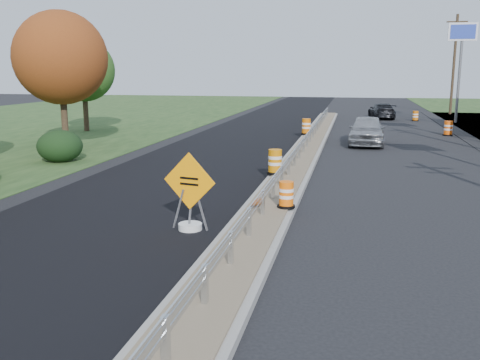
% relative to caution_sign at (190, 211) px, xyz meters
% --- Properties ---
extents(ground, '(140.00, 140.00, 0.00)m').
position_rel_caution_sign_xyz_m(ground, '(1.78, 3.16, -0.54)').
color(ground, black).
rests_on(ground, ground).
extents(milled_overlay, '(7.20, 120.00, 0.01)m').
position_rel_caution_sign_xyz_m(milled_overlay, '(-2.62, 13.16, -0.53)').
color(milled_overlay, black).
rests_on(milled_overlay, ground).
extents(median, '(1.60, 55.00, 0.23)m').
position_rel_caution_sign_xyz_m(median, '(1.78, 11.16, -0.43)').
color(median, gray).
rests_on(median, ground).
extents(guardrail, '(0.10, 46.15, 0.72)m').
position_rel_caution_sign_xyz_m(guardrail, '(1.78, 12.16, 0.19)').
color(guardrail, silver).
rests_on(guardrail, median).
extents(pylon_sign_north, '(2.20, 0.30, 7.90)m').
position_rel_caution_sign_xyz_m(pylon_sign_north, '(12.28, 33.16, 5.94)').
color(pylon_sign_north, slate).
rests_on(pylon_sign_north, ground).
extents(utility_pole_north, '(1.90, 0.26, 9.40)m').
position_rel_caution_sign_xyz_m(utility_pole_north, '(13.28, 42.16, 4.40)').
color(utility_pole_north, '#473523').
rests_on(utility_pole_north, ground).
extents(hedge_north, '(2.09, 2.09, 1.52)m').
position_rel_caution_sign_xyz_m(hedge_north, '(-9.22, 9.16, 0.22)').
color(hedge_north, black).
rests_on(hedge_north, ground).
extents(tree_near_red, '(4.95, 4.95, 7.35)m').
position_rel_caution_sign_xyz_m(tree_near_red, '(-11.22, 13.16, 4.32)').
color(tree_near_red, '#473523').
rests_on(tree_near_red, ground).
extents(tree_near_back, '(4.29, 4.29, 6.37)m').
position_rel_caution_sign_xyz_m(tree_near_back, '(-14.22, 21.16, 3.67)').
color(tree_near_back, '#473523').
rests_on(tree_near_back, ground).
extents(caution_sign, '(1.51, 0.64, 2.12)m').
position_rel_caution_sign_xyz_m(caution_sign, '(0.00, 0.00, 0.00)').
color(caution_sign, white).
rests_on(caution_sign, ground).
extents(barrel_median_near, '(0.54, 0.54, 0.79)m').
position_rel_caution_sign_xyz_m(barrel_median_near, '(2.33, 2.08, 0.07)').
color(barrel_median_near, black).
rests_on(barrel_median_near, median).
extents(barrel_median_mid, '(0.66, 0.66, 0.97)m').
position_rel_caution_sign_xyz_m(barrel_median_mid, '(1.23, 7.22, 0.15)').
color(barrel_median_mid, black).
rests_on(barrel_median_mid, median).
extents(barrel_median_far, '(0.68, 0.68, 0.99)m').
position_rel_caution_sign_xyz_m(barrel_median_far, '(1.23, 20.71, 0.17)').
color(barrel_median_far, black).
rests_on(barrel_median_far, median).
extents(barrel_shoulder_mid, '(0.66, 0.66, 0.96)m').
position_rel_caution_sign_xyz_m(barrel_shoulder_mid, '(10.26, 23.89, -0.08)').
color(barrel_shoulder_mid, black).
rests_on(barrel_shoulder_mid, ground).
extents(barrel_shoulder_far, '(0.57, 0.57, 0.84)m').
position_rel_caution_sign_xyz_m(barrel_shoulder_far, '(9.23, 34.17, -0.14)').
color(barrel_shoulder_far, black).
rests_on(barrel_shoulder_far, ground).
extents(car_silver, '(2.14, 4.97, 1.67)m').
position_rel_caution_sign_xyz_m(car_silver, '(4.94, 18.36, 0.30)').
color(car_silver, '#A4A4A8').
rests_on(car_silver, ground).
extents(car_dark_far, '(2.42, 4.90, 1.37)m').
position_rel_caution_sign_xyz_m(car_dark_far, '(6.53, 35.97, 0.15)').
color(car_dark_far, black).
rests_on(car_dark_far, ground).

